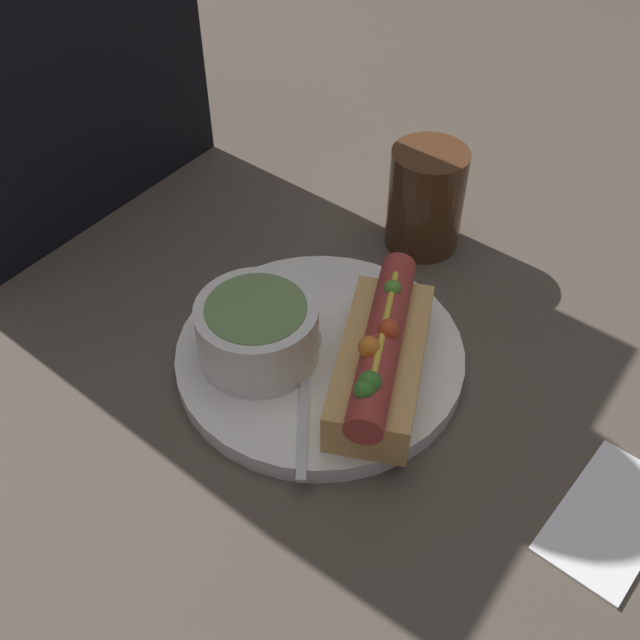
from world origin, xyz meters
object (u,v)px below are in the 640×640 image
(soup_bowl, at_px, (257,329))
(drinking_glass, at_px, (426,199))
(spoon, at_px, (305,368))
(hot_dog, at_px, (378,361))

(soup_bowl, height_order, drinking_glass, drinking_glass)
(spoon, bearing_deg, hot_dog, -103.97)
(soup_bowl, height_order, spoon, soup_bowl)
(soup_bowl, xyz_separation_m, drinking_glass, (0.23, -0.02, 0.01))
(soup_bowl, relative_size, drinking_glass, 0.96)
(hot_dog, xyz_separation_m, soup_bowl, (-0.03, 0.10, 0.00))
(soup_bowl, bearing_deg, drinking_glass, -5.86)
(soup_bowl, bearing_deg, hot_dog, -73.36)
(soup_bowl, bearing_deg, spoon, -79.46)
(hot_dog, relative_size, spoon, 1.33)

